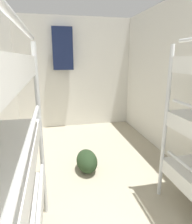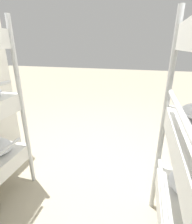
# 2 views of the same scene
# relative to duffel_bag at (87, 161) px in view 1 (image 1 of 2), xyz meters

# --- Properties ---
(wall_back) EXTENTS (2.75, 0.06, 2.51)m
(wall_back) POSITION_rel_duffel_bag_xyz_m (0.10, 2.14, 1.11)
(wall_back) COLOR silver
(wall_back) RESTS_ON ground_plane
(duffel_bag) EXTENTS (0.30, 0.48, 0.30)m
(duffel_bag) POSITION_rel_duffel_bag_xyz_m (0.00, 0.00, 0.00)
(duffel_bag) COLOR #23381E
(duffel_bag) RESTS_ON ground_plane
(hanging_coat) EXTENTS (0.44, 0.12, 0.90)m
(hanging_coat) POSITION_rel_duffel_bag_xyz_m (-0.17, 1.99, 1.66)
(hanging_coat) COLOR #192347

